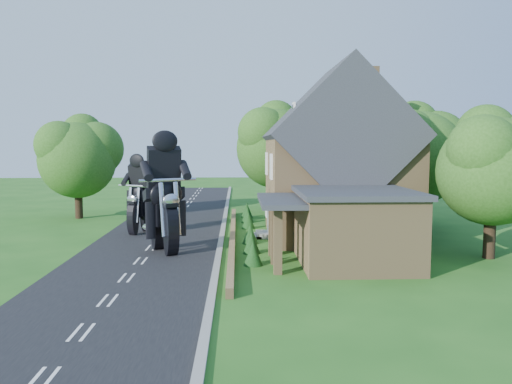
{
  "coord_description": "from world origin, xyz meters",
  "views": [
    {
      "loc": [
        4.6,
        -23.35,
        5.51
      ],
      "look_at": [
        5.65,
        4.93,
        2.8
      ],
      "focal_mm": 35.0,
      "sensor_mm": 36.0,
      "label": 1
    }
  ],
  "objects_px": {
    "garden_wall": "(233,237)",
    "house": "(337,164)",
    "annex": "(352,226)",
    "motorcycle_lead": "(165,235)",
    "motorcycle_follow": "(140,222)"
  },
  "relations": [
    {
      "from": "motorcycle_lead",
      "to": "motorcycle_follow",
      "type": "bearing_deg",
      "value": -95.64
    },
    {
      "from": "house",
      "to": "motorcycle_lead",
      "type": "relative_size",
      "value": 5.14
    },
    {
      "from": "garden_wall",
      "to": "motorcycle_follow",
      "type": "height_order",
      "value": "motorcycle_follow"
    },
    {
      "from": "motorcycle_lead",
      "to": "garden_wall",
      "type": "bearing_deg",
      "value": -165.5
    },
    {
      "from": "house",
      "to": "motorcycle_lead",
      "type": "height_order",
      "value": "house"
    },
    {
      "from": "annex",
      "to": "house",
      "type": "bearing_deg",
      "value": 84.76
    },
    {
      "from": "garden_wall",
      "to": "annex",
      "type": "distance_m",
      "value": 8.19
    },
    {
      "from": "house",
      "to": "motorcycle_follow",
      "type": "distance_m",
      "value": 12.56
    },
    {
      "from": "garden_wall",
      "to": "house",
      "type": "xyz_separation_m",
      "value": [
        6.19,
        1.0,
        4.14
      ]
    },
    {
      "from": "annex",
      "to": "motorcycle_follow",
      "type": "xyz_separation_m",
      "value": [
        -11.32,
        8.2,
        -1.03
      ]
    },
    {
      "from": "garden_wall",
      "to": "motorcycle_lead",
      "type": "height_order",
      "value": "motorcycle_lead"
    },
    {
      "from": "house",
      "to": "annex",
      "type": "bearing_deg",
      "value": -95.24
    },
    {
      "from": "house",
      "to": "motorcycle_lead",
      "type": "bearing_deg",
      "value": -156.48
    },
    {
      "from": "garden_wall",
      "to": "house",
      "type": "bearing_deg",
      "value": 9.17
    },
    {
      "from": "garden_wall",
      "to": "motorcycle_lead",
      "type": "relative_size",
      "value": 11.04
    }
  ]
}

